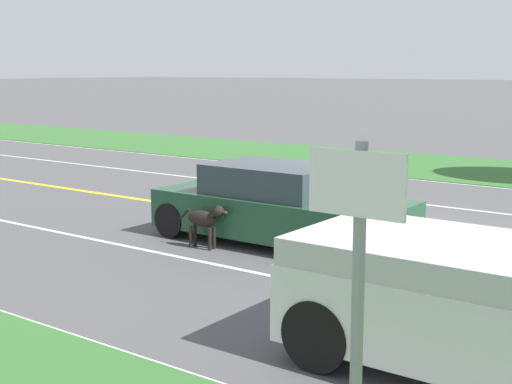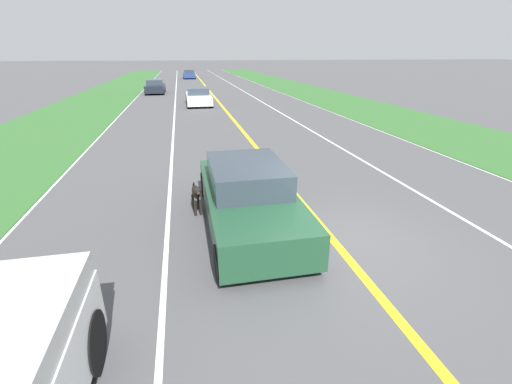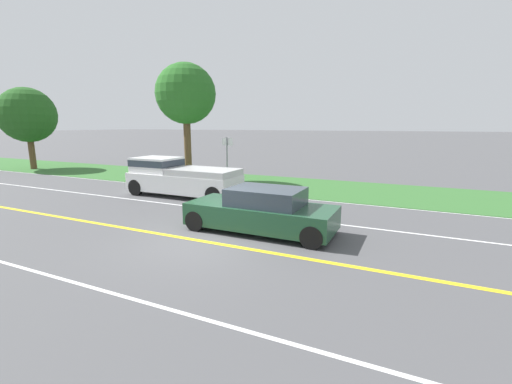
{
  "view_description": "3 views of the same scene",
  "coord_description": "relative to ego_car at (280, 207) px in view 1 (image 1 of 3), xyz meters",
  "views": [
    {
      "loc": [
        12.28,
        6.03,
        3.18
      ],
      "look_at": [
        1.54,
        -1.78,
        0.88
      ],
      "focal_mm": 50.0,
      "sensor_mm": 36.0,
      "label": 1
    },
    {
      "loc": [
        2.95,
        5.91,
        3.73
      ],
      "look_at": [
        1.54,
        -0.77,
        0.95
      ],
      "focal_mm": 24.0,
      "sensor_mm": 36.0,
      "label": 2
    },
    {
      "loc": [
        -8.14,
        -5.55,
        3.42
      ],
      "look_at": [
        2.5,
        -0.55,
        1.11
      ],
      "focal_mm": 24.0,
      "sensor_mm": 36.0,
      "label": 3
    }
  ],
  "objects": [
    {
      "name": "lane_edge_line_left",
      "position": [
        -8.63,
        1.17,
        -0.68
      ],
      "size": [
        0.14,
        160.0,
        0.01
      ],
      "primitive_type": "cube",
      "color": "white",
      "rests_on": "ground"
    },
    {
      "name": "lane_dash_same_dir",
      "position": [
        1.87,
        1.17,
        -0.68
      ],
      "size": [
        0.1,
        160.0,
        0.01
      ],
      "primitive_type": "cube",
      "color": "white",
      "rests_on": "ground"
    },
    {
      "name": "ground_plane",
      "position": [
        -1.63,
        1.17,
        -0.68
      ],
      "size": [
        400.0,
        400.0,
        0.0
      ],
      "primitive_type": "plane",
      "color": "#4C4C4F"
    },
    {
      "name": "dog",
      "position": [
        1.15,
        -0.82,
        -0.15
      ],
      "size": [
        0.27,
        1.04,
        0.83
      ],
      "rotation": [
        0.0,
        0.0,
        0.1
      ],
      "color": "black",
      "rests_on": "ground"
    },
    {
      "name": "lane_dash_oncoming",
      "position": [
        -5.13,
        1.17,
        -0.68
      ],
      "size": [
        0.1,
        160.0,
        0.01
      ],
      "primitive_type": "cube",
      "color": "white",
      "rests_on": "ground"
    },
    {
      "name": "centre_divider_line",
      "position": [
        -1.63,
        1.17,
        -0.68
      ],
      "size": [
        0.18,
        160.0,
        0.01
      ],
      "primitive_type": "cube",
      "color": "yellow",
      "rests_on": "ground"
    },
    {
      "name": "street_sign",
      "position": [
        6.87,
        5.22,
        1.04
      ],
      "size": [
        0.11,
        0.64,
        2.75
      ],
      "color": "gray",
      "rests_on": "ground"
    },
    {
      "name": "ego_car",
      "position": [
        0.0,
        0.0,
        0.0
      ],
      "size": [
        1.94,
        4.79,
        1.45
      ],
      "color": "#1E472D",
      "rests_on": "ground"
    },
    {
      "name": "lane_edge_line_right",
      "position": [
        5.37,
        1.17,
        -0.68
      ],
      "size": [
        0.14,
        160.0,
        0.01
      ],
      "primitive_type": "cube",
      "color": "white",
      "rests_on": "ground"
    }
  ]
}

